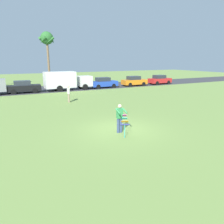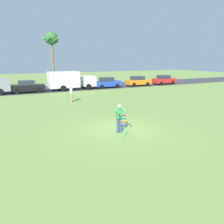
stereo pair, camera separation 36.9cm
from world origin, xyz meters
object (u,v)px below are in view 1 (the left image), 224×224
Objects in this scene: parked_car_black at (23,87)px; person_walker_near at (69,93)px; parked_car_blue at (104,83)px; person_kite_flyer at (120,117)px; palm_tree_right_near at (47,40)px; parked_truck_white_box at (66,80)px; kite_held at (125,123)px; parked_car_red at (160,80)px; parked_car_orange at (134,81)px.

parked_car_black is 2.46× the size of person_walker_near.
person_walker_near reaches higher than parked_car_blue.
palm_tree_right_near is at bearing 87.25° from person_kite_flyer.
person_kite_flyer and person_walker_near have the same top height.
palm_tree_right_near is 18.19m from person_walker_near.
parked_truck_white_box reaches higher than person_kite_flyer.
parked_car_red is at bearing 46.57° from kite_held.
parked_car_blue is (5.90, -0.00, -0.64)m from parked_truck_white_box.
person_kite_flyer is 1.41× the size of kite_held.
parked_car_black and parked_car_blue have the same top height.
parked_car_orange is 16.05m from palm_tree_right_near.
palm_tree_right_near is at bearing 85.12° from person_walker_near.
parked_car_orange and parked_car_red have the same top height.
parked_car_black is 22.51m from parked_car_red.
person_walker_near is at bearing -147.11° from parked_car_orange.
parked_car_orange is 2.44× the size of person_walker_near.
parked_car_blue reaches higher than kite_held.
palm_tree_right_near is at bearing 155.04° from parked_car_red.
parked_truck_white_box is at bearing 84.08° from kite_held.
parked_car_black is at bearing 180.00° from parked_truck_white_box.
parked_car_blue and parked_car_red have the same top height.
person_kite_flyer is 23.53m from parked_car_orange.
kite_held is at bearing -133.43° from parked_car_red.
kite_held is 0.18× the size of parked_truck_white_box.
parked_car_blue is at bearing -179.99° from parked_car_orange.
parked_truck_white_box is 9.06m from person_walker_near.
parked_truck_white_box is at bearing -85.38° from palm_tree_right_near.
parked_truck_white_box is 1.59× the size of parked_car_red.
kite_held is 11.22m from person_walker_near.
parked_car_black and parked_car_orange have the same top height.
kite_held is 24.19m from parked_car_orange.
palm_tree_right_near is (1.42, 28.18, 6.50)m from kite_held.
parked_car_orange is at bearing -0.00° from parked_car_black.
parked_car_red is (16.87, -0.00, -0.64)m from parked_truck_white_box.
person_walker_near is (-18.98, -8.80, 0.16)m from parked_car_red.
parked_car_orange is 16.21m from person_walker_near.
parked_car_blue and parked_car_orange have the same top height.
parked_car_red is 20.42m from palm_tree_right_near.
person_kite_flyer reaches higher than kite_held.
kite_held is at bearing -95.92° from parked_truck_white_box.
parked_car_blue is 0.99× the size of parked_car_red.
parked_car_red is at bearing -0.01° from parked_truck_white_box.
palm_tree_right_near is (-6.56, 8.16, 6.57)m from parked_car_blue.
parked_car_orange is at bearing 0.01° from parked_car_blue.
parked_car_black is at bearing 179.99° from parked_car_red.
person_kite_flyer is at bearing -124.97° from parked_car_orange.
person_walker_near is at bearing -68.15° from parked_car_black.
parked_truck_white_box is 3.90× the size of person_walker_near.
person_kite_flyer is 0.26× the size of parked_truck_white_box.
parked_car_red reaches higher than kite_held.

